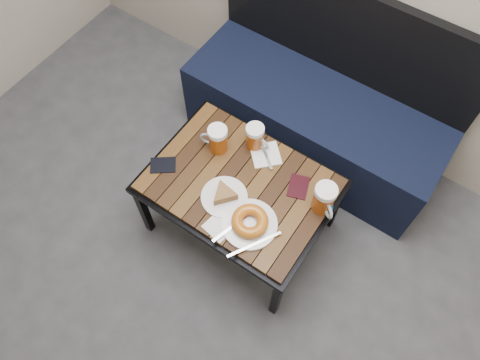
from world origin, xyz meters
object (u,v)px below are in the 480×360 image
Objects in this scene: passport_navy at (163,165)px; knit_pouch at (323,202)px; plate_pie at (224,195)px; passport_burgundy at (298,187)px; beer_mug_right at (324,199)px; plate_bagel at (250,223)px; bench at (316,115)px; cafe_table at (240,188)px; beer_mug_left at (217,139)px; beer_mug_centre at (255,137)px.

knit_pouch reaches higher than passport_navy.
plate_pie reaches higher than passport_burgundy.
beer_mug_right reaches higher than knit_pouch.
plate_bagel is 0.29m from passport_burgundy.
passport_navy is (-0.50, 0.02, -0.02)m from plate_bagel.
bench reaches higher than passport_burgundy.
beer_mug_right is 0.06m from knit_pouch.
plate_pie is at bearing -149.85° from knit_pouch.
knit_pouch reaches higher than cafe_table.
passport_burgundy is (0.57, 0.25, 0.00)m from passport_navy.
cafe_table is (-0.04, -0.67, 0.16)m from bench.
beer_mug_left is 0.56m from knit_pouch.
bench is 9.04× the size of beer_mug_right.
beer_mug_left is 0.28m from passport_navy.
beer_mug_centre is at bearing -160.29° from beer_mug_left.
beer_mug_right reaches higher than passport_burgundy.
plate_bagel is 2.51× the size of passport_burgundy.
passport_navy reaches higher than cafe_table.
cafe_table is 0.38m from knit_pouch.
bench reaches higher than beer_mug_centre.
beer_mug_centre is at bearing 97.49° from plate_pie.
passport_burgundy is 1.07× the size of knit_pouch.
beer_mug_right is at bearing 15.95° from cafe_table.
plate_bagel is at bearing -124.32° from passport_burgundy.
bench is 0.71m from beer_mug_right.
knit_pouch is (-0.00, 0.01, -0.05)m from beer_mug_right.
passport_burgundy is at bearing 43.65° from plate_pie.
beer_mug_centre is (0.14, 0.11, -0.00)m from beer_mug_left.
beer_mug_right is at bearing 28.46° from plate_pie.
beer_mug_centre reaches higher than plate_pie.
beer_mug_left is 0.43m from passport_burgundy.
passport_burgundy is (0.24, 0.23, -0.02)m from plate_pie.
beer_mug_centre is 0.44m from passport_navy.
cafe_table is at bearing 81.26° from plate_pie.
bench reaches higher than plate_pie.
beer_mug_left is 0.94× the size of beer_mug_right.
passport_navy is (-0.35, -0.12, 0.05)m from cafe_table.
bench is 0.61m from passport_burgundy.
bench reaches higher than beer_mug_left.
bench is at bearing 86.51° from cafe_table.
beer_mug_right reaches higher than passport_navy.
plate_pie is at bearing -98.74° from cafe_table.
beer_mug_left reaches higher than cafe_table.
beer_mug_right is at bearing -79.36° from knit_pouch.
plate_bagel reaches higher than passport_navy.
beer_mug_centre is (-0.10, -0.46, 0.27)m from bench.
plate_bagel is at bearing -128.31° from knit_pouch.
beer_mug_left reaches higher than passport_navy.
beer_mug_left is at bearing 144.33° from plate_bagel.
beer_mug_centre reaches higher than plate_bagel.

